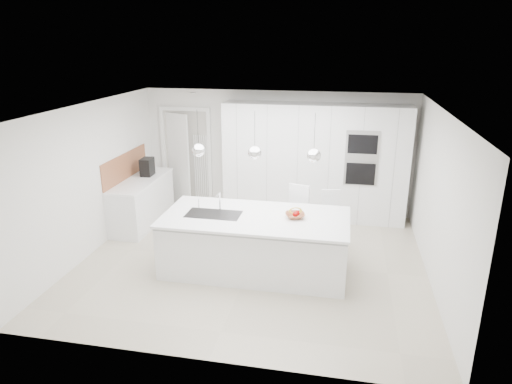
% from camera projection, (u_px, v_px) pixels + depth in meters
% --- Properties ---
extents(floor, '(5.50, 5.50, 0.00)m').
position_uv_depth(floor, '(252.00, 261.00, 7.49)').
color(floor, '#C0B59D').
rests_on(floor, ground).
extents(wall_back, '(5.50, 0.00, 5.50)m').
position_uv_depth(wall_back, '(277.00, 152.00, 9.42)').
color(wall_back, white).
rests_on(wall_back, ground).
extents(wall_left, '(0.00, 5.00, 5.00)m').
position_uv_depth(wall_left, '(91.00, 179.00, 7.60)').
color(wall_left, white).
rests_on(wall_left, ground).
extents(ceiling, '(5.50, 5.50, 0.00)m').
position_uv_depth(ceiling, '(252.00, 108.00, 6.70)').
color(ceiling, white).
rests_on(ceiling, wall_back).
extents(tall_cabinets, '(3.60, 0.60, 2.30)m').
position_uv_depth(tall_cabinets, '(314.00, 162.00, 9.03)').
color(tall_cabinets, white).
rests_on(tall_cabinets, floor).
extents(oven_stack, '(0.62, 0.04, 1.05)m').
position_uv_depth(oven_stack, '(362.00, 158.00, 8.51)').
color(oven_stack, '#A5A5A8').
rests_on(oven_stack, tall_cabinets).
extents(doorway_frame, '(1.11, 0.08, 2.13)m').
position_uv_depth(doorway_frame, '(187.00, 158.00, 9.82)').
color(doorway_frame, white).
rests_on(doorway_frame, floor).
extents(hallway_door, '(0.76, 0.38, 2.00)m').
position_uv_depth(hallway_door, '(175.00, 159.00, 9.83)').
color(hallway_door, white).
rests_on(hallway_door, floor).
extents(radiator, '(0.32, 0.04, 1.40)m').
position_uv_depth(radiator, '(201.00, 167.00, 9.81)').
color(radiator, white).
rests_on(radiator, floor).
extents(left_base_cabinets, '(0.60, 1.80, 0.86)m').
position_uv_depth(left_base_cabinets, '(142.00, 202.00, 8.92)').
color(left_base_cabinets, white).
rests_on(left_base_cabinets, floor).
extents(left_worktop, '(0.62, 1.82, 0.04)m').
position_uv_depth(left_worktop, '(140.00, 181.00, 8.78)').
color(left_worktop, white).
rests_on(left_worktop, left_base_cabinets).
extents(oak_backsplash, '(0.02, 1.80, 0.50)m').
position_uv_depth(oak_backsplash, '(125.00, 166.00, 8.74)').
color(oak_backsplash, '#A46542').
rests_on(oak_backsplash, wall_left).
extents(island_base, '(2.80, 1.20, 0.86)m').
position_uv_depth(island_base, '(255.00, 245.00, 7.06)').
color(island_base, white).
rests_on(island_base, floor).
extents(island_worktop, '(2.84, 1.40, 0.04)m').
position_uv_depth(island_worktop, '(255.00, 217.00, 6.96)').
color(island_worktop, white).
rests_on(island_worktop, island_base).
extents(island_sink, '(0.84, 0.44, 0.18)m').
position_uv_depth(island_sink, '(214.00, 219.00, 7.05)').
color(island_sink, '#3F3F42').
rests_on(island_sink, island_worktop).
extents(island_tap, '(0.02, 0.02, 0.30)m').
position_uv_depth(island_tap, '(220.00, 201.00, 7.16)').
color(island_tap, white).
rests_on(island_tap, island_worktop).
extents(pendant_left, '(0.20, 0.20, 0.20)m').
position_uv_depth(pendant_left, '(199.00, 150.00, 6.75)').
color(pendant_left, white).
rests_on(pendant_left, ceiling).
extents(pendant_mid, '(0.20, 0.20, 0.20)m').
position_uv_depth(pendant_mid, '(255.00, 153.00, 6.59)').
color(pendant_mid, white).
rests_on(pendant_mid, ceiling).
extents(pendant_right, '(0.20, 0.20, 0.20)m').
position_uv_depth(pendant_right, '(314.00, 156.00, 6.44)').
color(pendant_right, white).
rests_on(pendant_right, ceiling).
extents(fruit_bowl, '(0.36, 0.36, 0.07)m').
position_uv_depth(fruit_bowl, '(295.00, 216.00, 6.88)').
color(fruit_bowl, '#A46542').
rests_on(fruit_bowl, island_worktop).
extents(espresso_machine, '(0.23, 0.33, 0.34)m').
position_uv_depth(espresso_machine, '(147.00, 167.00, 9.00)').
color(espresso_machine, black).
rests_on(espresso_machine, left_worktop).
extents(bar_stool_left, '(0.51, 0.61, 1.14)m').
position_uv_depth(bar_stool_left, '(298.00, 220.00, 7.69)').
color(bar_stool_left, white).
rests_on(bar_stool_left, floor).
extents(bar_stool_right, '(0.42, 0.53, 1.03)m').
position_uv_depth(bar_stool_right, '(329.00, 221.00, 7.77)').
color(bar_stool_right, white).
rests_on(bar_stool_right, floor).
extents(apple_a, '(0.08, 0.08, 0.08)m').
position_uv_depth(apple_a, '(296.00, 214.00, 6.85)').
color(apple_a, '#A20807').
rests_on(apple_a, fruit_bowl).
extents(apple_b, '(0.08, 0.08, 0.08)m').
position_uv_depth(apple_b, '(297.00, 213.00, 6.87)').
color(apple_b, '#A20807').
rests_on(apple_b, fruit_bowl).
extents(apple_c, '(0.08, 0.08, 0.08)m').
position_uv_depth(apple_c, '(295.00, 214.00, 6.83)').
color(apple_c, '#A20807').
rests_on(apple_c, fruit_bowl).
extents(banana_bunch, '(0.23, 0.17, 0.21)m').
position_uv_depth(banana_bunch, '(296.00, 211.00, 6.85)').
color(banana_bunch, yellow).
rests_on(banana_bunch, fruit_bowl).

